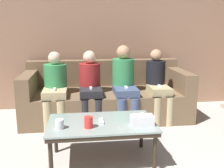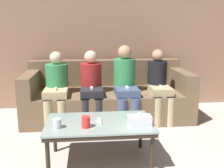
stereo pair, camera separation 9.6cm
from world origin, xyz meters
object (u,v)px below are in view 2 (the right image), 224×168
(game_remote, at_px, (99,121))
(seated_person_mid_right, at_px, (125,82))
(tissue_box, at_px, (140,120))
(cup_near_left, at_px, (57,123))
(cup_near_right, at_px, (86,122))
(seated_person_mid_left, at_px, (91,85))
(seated_person_left_end, at_px, (56,86))
(couch, at_px, (107,97))
(seated_person_right_end, at_px, (159,84))
(coffee_table, at_px, (99,126))

(game_remote, distance_m, seated_person_mid_right, 1.27)
(tissue_box, relative_size, game_remote, 1.47)
(cup_near_left, relative_size, cup_near_right, 0.83)
(cup_near_right, distance_m, seated_person_mid_left, 1.32)
(tissue_box, height_order, game_remote, tissue_box)
(cup_near_left, height_order, seated_person_left_end, seated_person_left_end)
(couch, relative_size, seated_person_left_end, 2.38)
(game_remote, xyz_separation_m, seated_person_mid_left, (-0.05, 1.18, 0.11))
(game_remote, relative_size, seated_person_right_end, 0.14)
(coffee_table, distance_m, game_remote, 0.05)
(tissue_box, bearing_deg, coffee_table, 160.65)
(coffee_table, distance_m, seated_person_left_end, 1.31)
(seated_person_mid_left, bearing_deg, cup_near_left, -105.01)
(coffee_table, xyz_separation_m, cup_near_left, (-0.40, -0.12, 0.09))
(coffee_table, bearing_deg, cup_near_right, -134.43)
(couch, height_order, cup_near_left, couch)
(couch, relative_size, coffee_table, 2.29)
(coffee_table, bearing_deg, game_remote, 92.39)
(couch, xyz_separation_m, cup_near_right, (-0.33, -1.54, 0.18))
(cup_near_left, bearing_deg, couch, 68.68)
(game_remote, xyz_separation_m, seated_person_right_end, (0.93, 1.17, 0.10))
(game_remote, distance_m, seated_person_left_end, 1.30)
(seated_person_left_end, bearing_deg, couch, 16.74)
(cup_near_left, height_order, game_remote, cup_near_left)
(tissue_box, bearing_deg, game_remote, 160.65)
(cup_near_left, distance_m, cup_near_right, 0.27)
(cup_near_left, distance_m, seated_person_mid_left, 1.35)
(couch, height_order, seated_person_mid_left, seated_person_mid_left)
(tissue_box, height_order, seated_person_mid_left, seated_person_mid_left)
(cup_near_right, bearing_deg, seated_person_right_end, 50.80)
(seated_person_left_end, bearing_deg, seated_person_mid_left, -0.18)
(cup_near_right, distance_m, game_remote, 0.19)
(cup_near_right, distance_m, tissue_box, 0.51)
(cup_near_right, relative_size, seated_person_mid_left, 0.11)
(seated_person_right_end, bearing_deg, seated_person_mid_left, 179.53)
(couch, xyz_separation_m, seated_person_mid_left, (-0.25, -0.22, 0.25))
(tissue_box, bearing_deg, seated_person_left_end, 125.22)
(tissue_box, relative_size, seated_person_right_end, 0.21)
(tissue_box, height_order, seated_person_left_end, seated_person_left_end)
(tissue_box, distance_m, seated_person_right_end, 1.42)
(cup_near_left, distance_m, seated_person_left_end, 1.31)
(game_remote, distance_m, seated_person_right_end, 1.50)
(seated_person_mid_left, height_order, seated_person_mid_right, seated_person_mid_right)
(couch, distance_m, coffee_table, 1.42)
(seated_person_mid_left, relative_size, seated_person_mid_right, 0.93)
(couch, distance_m, seated_person_right_end, 0.81)
(tissue_box, bearing_deg, couch, 97.00)
(couch, distance_m, cup_near_right, 1.58)
(couch, relative_size, seated_person_right_end, 2.34)
(cup_near_right, distance_m, seated_person_left_end, 1.38)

